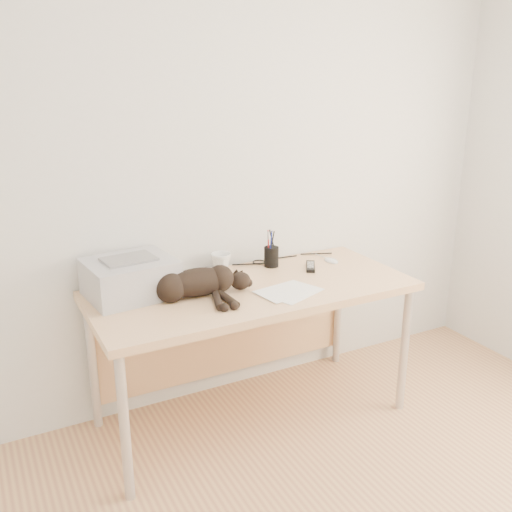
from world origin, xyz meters
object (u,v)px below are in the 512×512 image
mouse (331,259)px  mug (221,262)px  printer (130,277)px  cat (194,285)px  desk (245,306)px  pen_cup (271,256)px

mouse → mug: bearing=161.0°
mug → mouse: size_ratio=1.11×
printer → cat: bearing=-31.7°
desk → cat: cat is taller
cat → mouse: (0.87, 0.13, -0.05)m
pen_cup → desk: bearing=-148.3°
printer → cat: size_ratio=0.67×
pen_cup → mouse: (0.34, -0.09, -0.04)m
cat → mug: (0.26, 0.27, -0.01)m
mug → pen_cup: size_ratio=0.53×
mug → mouse: (0.61, -0.14, -0.03)m
mug → desk: bearing=-77.5°
desk → cat: (-0.30, -0.08, 0.20)m
desk → printer: (-0.56, 0.08, 0.22)m
desk → mug: size_ratio=14.78×
pen_cup → mouse: size_ratio=2.08×
cat → printer: bearing=153.7°
mug → mouse: mug is taller
cat → mouse: 0.88m
mug → printer: bearing=-168.0°
desk → mouse: mouse is taller
cat → mug: 0.38m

